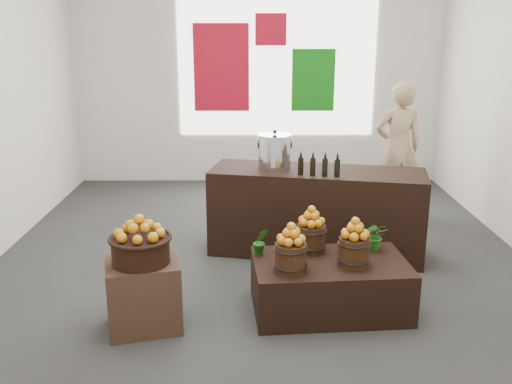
{
  "coord_description": "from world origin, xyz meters",
  "views": [
    {
      "loc": [
        -0.1,
        -5.98,
        2.53
      ],
      "look_at": [
        -0.06,
        -0.4,
        0.91
      ],
      "focal_mm": 40.0,
      "sensor_mm": 36.0,
      "label": 1
    }
  ],
  "objects_px": {
    "counter": "(316,212)",
    "display_table": "(330,285)",
    "wicker_basket": "(141,250)",
    "stock_pot_left": "(275,152)",
    "crate": "(143,295)",
    "shopper": "(397,148)"
  },
  "relations": [
    {
      "from": "display_table",
      "to": "shopper",
      "type": "relative_size",
      "value": 0.76
    },
    {
      "from": "display_table",
      "to": "counter",
      "type": "relative_size",
      "value": 0.58
    },
    {
      "from": "counter",
      "to": "stock_pot_left",
      "type": "distance_m",
      "value": 0.84
    },
    {
      "from": "crate",
      "to": "wicker_basket",
      "type": "height_order",
      "value": "wicker_basket"
    },
    {
      "from": "crate",
      "to": "counter",
      "type": "height_order",
      "value": "counter"
    },
    {
      "from": "wicker_basket",
      "to": "counter",
      "type": "xyz_separation_m",
      "value": [
        1.68,
        1.73,
        -0.23
      ]
    },
    {
      "from": "stock_pot_left",
      "to": "display_table",
      "type": "bearing_deg",
      "value": -73.17
    },
    {
      "from": "display_table",
      "to": "shopper",
      "type": "distance_m",
      "value": 3.31
    },
    {
      "from": "wicker_basket",
      "to": "stock_pot_left",
      "type": "relative_size",
      "value": 1.31
    },
    {
      "from": "display_table",
      "to": "counter",
      "type": "height_order",
      "value": "counter"
    },
    {
      "from": "crate",
      "to": "counter",
      "type": "distance_m",
      "value": 2.42
    },
    {
      "from": "crate",
      "to": "stock_pot_left",
      "type": "bearing_deg",
      "value": 56.83
    },
    {
      "from": "display_table",
      "to": "stock_pot_left",
      "type": "distance_m",
      "value": 1.83
    },
    {
      "from": "wicker_basket",
      "to": "display_table",
      "type": "height_order",
      "value": "wicker_basket"
    },
    {
      "from": "stock_pot_left",
      "to": "wicker_basket",
      "type": "bearing_deg",
      "value": -123.17
    },
    {
      "from": "counter",
      "to": "display_table",
      "type": "bearing_deg",
      "value": -79.3
    },
    {
      "from": "crate",
      "to": "display_table",
      "type": "relative_size",
      "value": 0.44
    },
    {
      "from": "crate",
      "to": "shopper",
      "type": "height_order",
      "value": "shopper"
    },
    {
      "from": "wicker_basket",
      "to": "shopper",
      "type": "distance_m",
      "value": 4.43
    },
    {
      "from": "display_table",
      "to": "wicker_basket",
      "type": "bearing_deg",
      "value": -173.64
    },
    {
      "from": "crate",
      "to": "display_table",
      "type": "bearing_deg",
      "value": 10.81
    },
    {
      "from": "counter",
      "to": "shopper",
      "type": "relative_size",
      "value": 1.32
    }
  ]
}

